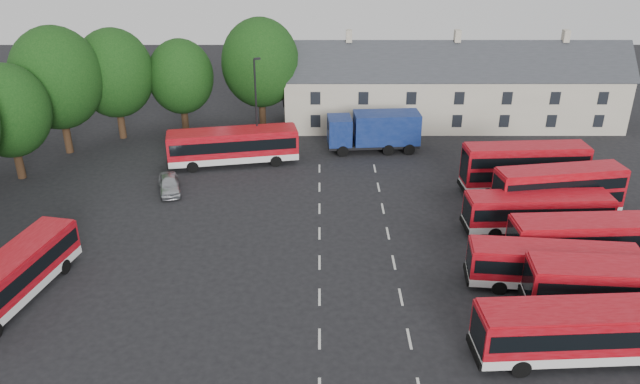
{
  "coord_description": "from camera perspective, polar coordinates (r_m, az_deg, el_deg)",
  "views": [
    {
      "loc": [
        0.0,
        -33.78,
        22.25
      ],
      "look_at": [
        0.04,
        8.42,
        2.2
      ],
      "focal_mm": 35.0,
      "sensor_mm": 36.0,
      "label": 1
    }
  ],
  "objects": [
    {
      "name": "lamppost",
      "position": [
        56.97,
        -5.84,
        7.74
      ],
      "size": [
        0.65,
        0.43,
        9.52
      ],
      "rotation": [
        0.0,
        0.0,
        0.38
      ],
      "color": "black",
      "rests_on": "ground"
    },
    {
      "name": "bus_dd_south",
      "position": [
        50.3,
        20.97,
        0.24
      ],
      "size": [
        9.99,
        3.71,
        4.01
      ],
      "rotation": [
        0.0,
        0.0,
        0.16
      ],
      "color": "silver",
      "rests_on": "ground"
    },
    {
      "name": "bus_west",
      "position": [
        41.69,
        -26.38,
        -6.89
      ],
      "size": [
        4.54,
        10.98,
        3.03
      ],
      "rotation": [
        0.0,
        0.0,
        1.37
      ],
      "color": "silver",
      "rests_on": "ground"
    },
    {
      "name": "bus_row_c",
      "position": [
        41.32,
        20.55,
        -6.15
      ],
      "size": [
        10.45,
        3.39,
        2.9
      ],
      "rotation": [
        0.0,
        0.0,
        -0.1
      ],
      "color": "silver",
      "rests_on": "ground"
    },
    {
      "name": "bus_row_a",
      "position": [
        35.9,
        23.15,
        -11.42
      ],
      "size": [
        11.57,
        3.24,
        3.24
      ],
      "rotation": [
        0.0,
        0.0,
        0.05
      ],
      "color": "silver",
      "rests_on": "ground"
    },
    {
      "name": "bus_row_d",
      "position": [
        45.22,
        23.79,
        -3.72
      ],
      "size": [
        11.17,
        3.09,
        3.13
      ],
      "rotation": [
        0.0,
        0.0,
        0.05
      ],
      "color": "silver",
      "rests_on": "ground"
    },
    {
      "name": "bus_row_e",
      "position": [
        47.73,
        19.3,
        -1.53
      ],
      "size": [
        10.49,
        2.81,
        2.94
      ],
      "rotation": [
        0.0,
        0.0,
        0.04
      ],
      "color": "silver",
      "rests_on": "ground"
    },
    {
      "name": "terrace_houses",
      "position": [
        67.84,
        12.01,
        9.14
      ],
      "size": [
        35.7,
        7.13,
        10.06
      ],
      "color": "beige",
      "rests_on": "ground"
    },
    {
      "name": "lane_markings",
      "position": [
        42.2,
        3.37,
        -6.44
      ],
      "size": [
        5.15,
        33.8,
        0.01
      ],
      "color": "beige",
      "rests_on": "ground"
    },
    {
      "name": "treeline",
      "position": [
        59.13,
        -20.82,
        8.5
      ],
      "size": [
        29.92,
        32.59,
        12.01
      ],
      "color": "black",
      "rests_on": "ground"
    },
    {
      "name": "bus_row_b",
      "position": [
        40.52,
        26.39,
        -7.63
      ],
      "size": [
        11.65,
        3.57,
        3.24
      ],
      "rotation": [
        0.0,
        0.0,
        -0.08
      ],
      "color": "silver",
      "rests_on": "ground"
    },
    {
      "name": "ground",
      "position": [
        40.45,
        -0.05,
        -7.96
      ],
      "size": [
        140.0,
        140.0,
        0.0
      ],
      "primitive_type": "plane",
      "color": "black",
      "rests_on": "ground"
    },
    {
      "name": "bus_dd_north",
      "position": [
        53.68,
        18.19,
        2.32
      ],
      "size": [
        10.16,
        2.91,
        4.12
      ],
      "rotation": [
        0.0,
        0.0,
        0.06
      ],
      "color": "silver",
      "rests_on": "ground"
    },
    {
      "name": "box_truck",
      "position": [
        59.86,
        5.04,
        5.68
      ],
      "size": [
        8.84,
        3.32,
        3.79
      ],
      "rotation": [
        0.0,
        0.0,
        0.07
      ],
      "color": "black",
      "rests_on": "ground"
    },
    {
      "name": "bus_north",
      "position": [
        57.08,
        -7.96,
        4.36
      ],
      "size": [
        11.92,
        4.71,
        3.29
      ],
      "rotation": [
        0.0,
        0.0,
        0.18
      ],
      "color": "silver",
      "rests_on": "ground"
    },
    {
      "name": "silver_car",
      "position": [
        53.06,
        -13.62,
        0.7
      ],
      "size": [
        2.73,
        4.46,
        1.42
      ],
      "primitive_type": "imported",
      "rotation": [
        0.0,
        0.0,
        0.27
      ],
      "color": "#B4B7BD",
      "rests_on": "ground"
    }
  ]
}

